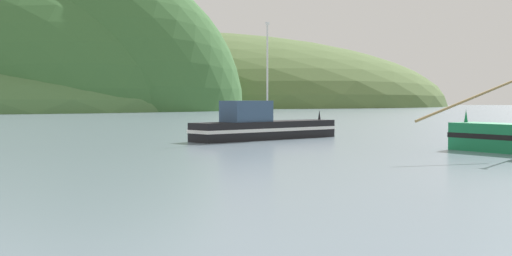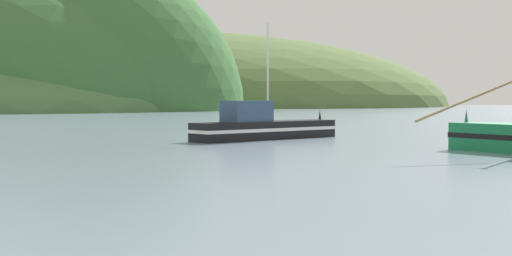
# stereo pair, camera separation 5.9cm
# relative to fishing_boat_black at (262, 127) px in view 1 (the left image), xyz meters

# --- Properties ---
(hill_mid_left) EXTENTS (82.99, 66.40, 73.62)m
(hill_mid_left) POSITION_rel_fishing_boat_black_xyz_m (-76.10, 103.61, -0.86)
(hill_mid_left) COLOR #386633
(hill_mid_left) RESTS_ON ground
(hill_mid_right) EXTENTS (214.41, 171.53, 54.01)m
(hill_mid_right) POSITION_rel_fishing_boat_black_xyz_m (-97.30, 196.41, -0.86)
(hill_mid_right) COLOR #516B38
(hill_mid_right) RESTS_ON ground
(fishing_boat_black) EXTENTS (7.84, 10.87, 7.79)m
(fishing_boat_black) POSITION_rel_fishing_boat_black_xyz_m (0.00, 0.00, 0.00)
(fishing_boat_black) COLOR black
(fishing_boat_black) RESTS_ON ground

